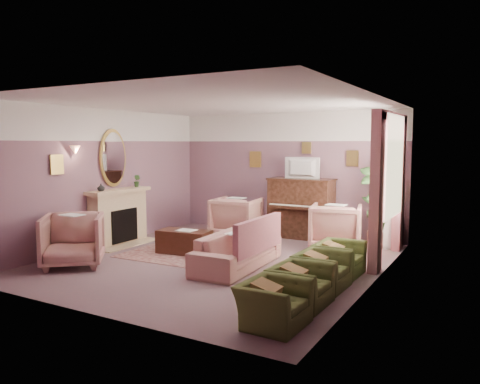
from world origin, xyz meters
The scene contains 48 objects.
floor centered at (0.00, 0.00, 0.00)m, with size 5.50×6.00×0.01m, color #775A61.
ceiling centered at (0.00, 0.00, 2.80)m, with size 5.50×6.00×0.01m, color white.
wall_back centered at (0.00, 3.00, 1.40)m, with size 5.50×0.02×2.80m, color slate.
wall_front centered at (0.00, -3.00, 1.40)m, with size 5.50×0.02×2.80m, color slate.
wall_left centered at (-2.75, 0.00, 1.40)m, with size 0.02×6.00×2.80m, color slate.
wall_right centered at (2.75, 0.00, 1.40)m, with size 0.02×6.00×2.80m, color slate.
picture_rail_band centered at (0.00, 2.99, 2.47)m, with size 5.50×0.01×0.65m, color white.
stripe_panel centered at (2.73, 1.30, 1.07)m, with size 0.01×3.00×2.15m, color #A3B493.
fireplace_surround centered at (-2.59, 0.20, 0.55)m, with size 0.30×1.40×1.10m, color #D2B589.
fireplace_inset centered at (-2.49, 0.20, 0.40)m, with size 0.18×0.72×0.68m, color black.
fire_ember centered at (-2.45, 0.20, 0.22)m, with size 0.06×0.54×0.10m, color #FF4A15.
mantel_shelf centered at (-2.56, 0.20, 1.12)m, with size 0.40×1.55×0.07m, color #D2B589.
hearth centered at (-2.39, 0.20, 0.01)m, with size 0.55×1.50×0.02m, color #D2B589.
mirror_frame centered at (-2.70, 0.20, 1.80)m, with size 0.04×0.72×1.20m, color #B59948.
mirror_glass centered at (-2.67, 0.20, 1.80)m, with size 0.01×0.60×1.06m, color silver.
sconce_shade centered at (-2.62, -0.85, 1.98)m, with size 0.20×0.20×0.16m, color #ED9D76.
piano centered at (0.50, 2.68, 0.65)m, with size 1.40×0.60×1.30m, color #3C2116.
piano_keyshelf centered at (0.50, 2.33, 0.72)m, with size 1.30×0.12×0.06m, color #3C2116.
piano_keys centered at (0.50, 2.33, 0.76)m, with size 1.20×0.08×0.02m, color white.
piano_top centered at (0.50, 2.68, 1.31)m, with size 1.45×0.65×0.04m, color #3C2116.
television centered at (0.50, 2.63, 1.60)m, with size 0.80×0.12×0.48m, color black.
print_back_left centered at (-0.80, 2.96, 1.72)m, with size 0.30×0.03×0.38m, color #B59948.
print_back_right centered at (1.55, 2.96, 1.78)m, with size 0.26×0.03×0.34m, color #B59948.
print_back_mid centered at (0.50, 2.96, 2.00)m, with size 0.22×0.03×0.26m, color #B59948.
print_left_wall centered at (-2.71, -1.20, 1.72)m, with size 0.03×0.28×0.36m, color #B59948.
window_blind centered at (2.70, 1.55, 1.70)m, with size 0.03×1.40×1.80m, color silver.
curtain_left centered at (2.62, 0.63, 1.30)m, with size 0.16×0.34×2.60m, color #AA5C68.
curtain_right centered at (2.62, 2.47, 1.30)m, with size 0.16×0.34×2.60m, color #AA5C68.
pelmet centered at (2.62, 1.55, 2.56)m, with size 0.16×2.20×0.16m, color #AA5C68.
mantel_plant centered at (-2.55, 0.75, 1.29)m, with size 0.16×0.16×0.28m, color #2F5B27.
mantel_vase centered at (-2.55, -0.30, 1.23)m, with size 0.16×0.16×0.16m, color white.
area_rug centered at (-0.68, 0.18, 0.01)m, with size 2.50×1.80×0.01m, color #94635C.
coffee_table centered at (-0.87, 0.16, 0.23)m, with size 1.00×0.50×0.45m, color #371A0F.
table_paper centered at (-0.82, 0.16, 0.46)m, with size 0.35×0.28×0.01m, color silver.
sofa centered at (0.52, -0.22, 0.41)m, with size 0.67×2.02×0.82m, color tan.
sofa_throw centered at (0.92, -0.22, 0.60)m, with size 0.10×1.53×0.56m, color #AA5C68.
floral_armchair_left centered at (-0.76, 1.98, 0.50)m, with size 0.96×0.96×1.00m, color tan.
floral_armchair_right centered at (1.54, 1.94, 0.50)m, with size 0.96×0.96×1.00m, color tan.
floral_armchair_front centered at (-1.98, -1.53, 0.50)m, with size 0.96×0.96×1.00m, color tan.
olive_chair_a centered at (2.14, -2.22, 0.35)m, with size 0.56×0.80×0.69m, color #485625.
olive_chair_b centered at (2.14, -1.40, 0.35)m, with size 0.56×0.80×0.69m, color #485625.
olive_chair_c centered at (2.14, -0.58, 0.35)m, with size 0.56×0.80×0.69m, color #485625.
olive_chair_d centered at (2.14, 0.24, 0.35)m, with size 0.56×0.80×0.69m, color #485625.
side_table centered at (2.32, 2.64, 0.35)m, with size 0.52×0.52×0.70m, color white.
side_plant_big centered at (2.32, 2.64, 0.87)m, with size 0.30×0.30×0.34m, color #2F5B27.
side_plant_small centered at (2.44, 2.54, 0.84)m, with size 0.16×0.16×0.28m, color #2F5B27.
palm_pot centered at (2.21, 2.44, 0.17)m, with size 0.34×0.34×0.34m, color #98614A.
palm_plant centered at (2.21, 2.44, 1.06)m, with size 0.76×0.76×1.44m, color #2F5B27.
Camera 1 is at (4.37, -6.98, 2.11)m, focal length 35.00 mm.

